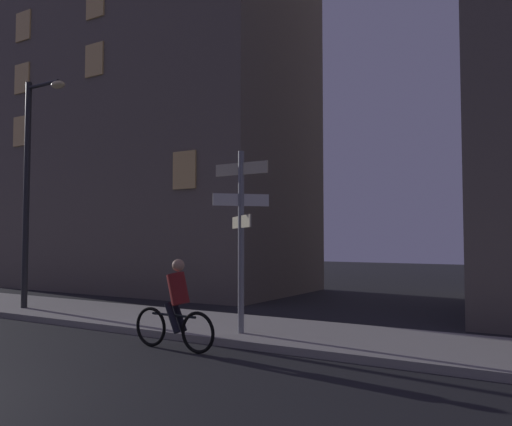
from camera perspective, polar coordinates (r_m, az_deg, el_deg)
sidewalk_kerb at (r=11.59m, az=-4.59°, el=-12.30°), size 40.00×2.83×0.14m
signpost at (r=10.18m, az=-1.66°, el=-1.47°), size 1.21×1.14×3.57m
street_lamp at (r=15.15m, az=-23.49°, el=4.01°), size 1.51×0.28×6.09m
cyclist at (r=9.44m, az=-8.82°, el=-10.27°), size 1.82×0.33×1.61m
building_left_block at (r=22.26m, az=-11.35°, el=12.74°), size 12.55×6.13×15.89m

